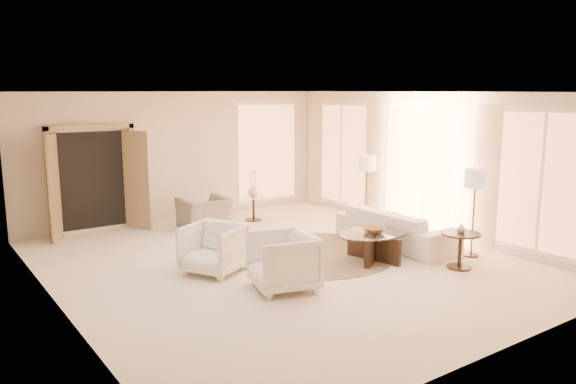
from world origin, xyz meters
TOP-DOWN VIEW (x-y plane):
  - room at (0.00, 0.00)m, footprint 7.04×8.04m
  - windows_right at (3.45, 0.10)m, footprint 0.10×6.40m
  - window_back_corner at (2.30, 3.95)m, footprint 1.70×0.10m
  - curtains_right at (3.40, 1.00)m, footprint 0.06×5.20m
  - french_doors at (-1.90, 3.82)m, footprint 1.95×0.66m
  - area_rug at (0.76, 0.14)m, footprint 3.10×3.10m
  - sofa at (2.32, -0.33)m, footprint 0.95×2.35m
  - armchair_left at (-1.16, 0.21)m, footprint 1.08×1.11m
  - armchair_right at (-0.68, -1.02)m, footprint 1.03×1.06m
  - accent_chair at (0.07, 2.98)m, footprint 0.96×0.63m
  - coffee_table at (1.33, -0.77)m, footprint 1.74×1.74m
  - end_table at (2.19, -1.86)m, footprint 0.62×0.62m
  - side_table at (1.25, 2.93)m, footprint 0.46×0.46m
  - floor_lamp_near at (2.90, 1.10)m, footprint 0.36×0.36m
  - floor_lamp_far at (2.90, -1.56)m, footprint 0.37×0.37m
  - bowl at (1.33, -0.77)m, footprint 0.36×0.36m
  - end_vase at (2.19, -1.86)m, footprint 0.17×0.17m
  - side_vase at (1.25, 2.93)m, footprint 0.23×0.23m

SIDE VIEW (x-z plane):
  - area_rug at x=0.76m, z-range 0.00..0.01m
  - coffee_table at x=1.33m, z-range 0.06..0.56m
  - side_table at x=1.25m, z-range 0.06..0.60m
  - sofa at x=2.32m, z-range 0.00..0.68m
  - end_table at x=2.19m, z-range 0.11..0.70m
  - accent_chair at x=0.07m, z-range 0.00..0.84m
  - armchair_left at x=-1.16m, z-range 0.00..0.86m
  - armchair_right at x=-0.68m, z-range 0.00..0.90m
  - bowl at x=1.33m, z-range 0.49..0.57m
  - side_vase at x=1.25m, z-range 0.54..0.78m
  - end_vase at x=2.19m, z-range 0.58..0.74m
  - french_doors at x=-1.90m, z-range -0.01..2.15m
  - floor_lamp_near at x=2.90m, z-range 0.52..2.02m
  - floor_lamp_far at x=2.90m, z-range 0.53..2.05m
  - curtains_right at x=3.40m, z-range 0.00..2.60m
  - windows_right at x=3.45m, z-range 0.15..2.55m
  - window_back_corner at x=2.30m, z-range 0.15..2.55m
  - room at x=0.00m, z-range -0.02..2.81m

